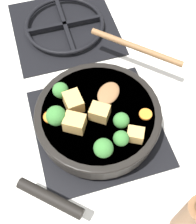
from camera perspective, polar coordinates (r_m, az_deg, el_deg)
ground_plane at (r=0.79m, az=-0.00°, el=-2.92°), size 2.40×2.40×0.00m
front_burner_grate at (r=0.78m, az=-0.00°, el=-2.50°), size 0.31×0.31×0.03m
rear_burner_grate at (r=0.99m, az=-6.09°, el=15.32°), size 0.31×0.31×0.03m
skillet_pan at (r=0.74m, az=-0.08°, el=-1.03°), size 0.36×0.37×0.05m
wooden_spoon at (r=0.79m, az=5.02°, el=8.56°), size 0.25×0.25×0.02m
tofu_cube_center_large at (r=0.70m, az=0.66°, el=-0.00°), size 0.05×0.05×0.03m
tofu_cube_near_handle at (r=0.71m, az=-4.52°, el=1.80°), size 0.04×0.05×0.04m
tofu_cube_east_chunk at (r=0.68m, az=6.84°, el=-4.13°), size 0.05×0.04×0.03m
tofu_cube_west_chunk at (r=0.68m, az=-4.28°, el=-2.00°), size 0.06×0.05×0.04m
broccoli_floret_near_spoon at (r=0.68m, az=4.27°, el=-1.58°), size 0.04×0.04×0.04m
broccoli_floret_center_top at (r=0.69m, az=-7.65°, el=-0.81°), size 0.05×0.05×0.05m
broccoli_floret_east_rim at (r=0.65m, az=0.99°, el=-6.64°), size 0.04×0.04×0.05m
broccoli_floret_west_rim at (r=0.73m, az=-6.87°, el=3.94°), size 0.04×0.04×0.04m
broccoli_floret_north_edge at (r=0.66m, az=4.24°, el=-4.87°), size 0.03×0.03×0.04m
carrot_slice_orange_thin at (r=0.72m, az=8.70°, el=-0.41°), size 0.03×0.03×0.01m
carrot_slice_near_center at (r=0.72m, az=-8.77°, el=-0.91°), size 0.03×0.03×0.01m
pepper_mill at (r=0.64m, az=16.65°, el=-18.09°), size 0.05×0.05×0.19m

